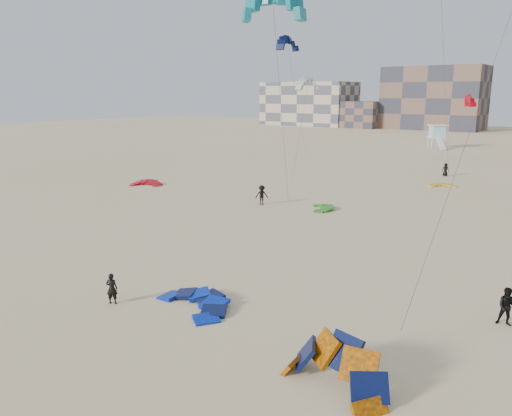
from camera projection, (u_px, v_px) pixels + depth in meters
The scene contains 18 objects.
ground at pixel (186, 297), 25.80m from camera, with size 320.00×320.00×0.00m, color beige.
kite_ground_blue at pixel (195, 306), 24.65m from camera, with size 4.01×4.17×0.78m, color #072FC6, non-canonical shape.
kite_ground_orange at pixel (333, 387), 17.82m from camera, with size 4.37×3.15×2.94m, color orange, non-canonical shape.
kite_ground_red at pixel (146, 185), 57.24m from camera, with size 3.66×3.81×0.94m, color #B50B02, non-canonical shape.
kite_ground_green at pixel (322, 209), 45.42m from camera, with size 2.94×3.10×0.57m, color #2B9517, non-canonical shape.
kite_ground_yellow at pixel (442, 186), 56.52m from camera, with size 2.75×2.89×0.38m, color gold, non-canonical shape.
kitesurfer_main at pixel (112, 289), 24.78m from camera, with size 0.58×0.38×1.58m, color black.
kitesurfer_b at pixel (507, 307), 22.41m from camera, with size 0.87×0.67×1.78m, color black.
kitesurfer_c at pixel (262, 195), 47.01m from camera, with size 1.20×0.69×1.86m, color black.
kitesurfer_e at pixel (445, 170), 63.42m from camera, with size 0.81×0.53×1.66m, color black.
kite_fly_teal_a at pixel (273, 8), 36.38m from camera, with size 6.08×7.91×16.83m.
kite_fly_grey at pixel (307, 85), 62.86m from camera, with size 7.09×13.13×11.62m.
kite_fly_navy at pixel (287, 45), 71.68m from camera, with size 6.19×4.37×17.62m.
kite_fly_red at pixel (470, 102), 73.97m from camera, with size 4.46×9.50×9.34m.
lifeguard_tower_far at pixel (437, 137), 96.05m from camera, with size 4.39×6.73×4.48m.
condo_west_a at pixel (309, 104), 166.65m from camera, with size 30.00×15.00×14.00m, color #C3AF8F.
condo_west_b at pixel (434, 98), 146.08m from camera, with size 28.00×14.00×18.00m, color brown.
condo_fill_left at pixel (361, 115), 154.13m from camera, with size 12.00×10.00×8.00m, color brown.
Camera 1 is at (17.31, -17.19, 10.24)m, focal length 35.00 mm.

